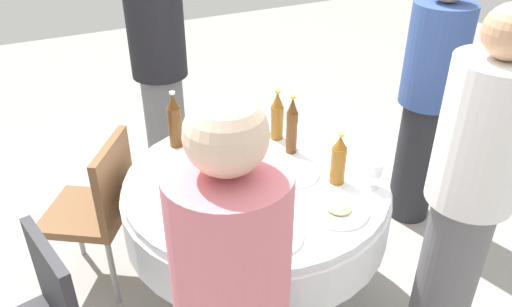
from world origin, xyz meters
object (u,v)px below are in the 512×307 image
bottle_clear_left (243,148)px  plate_north (238,135)px  bottle_amber_right (277,117)px  person_far (160,72)px  bottle_dark_green_east (180,209)px  chair_right (99,204)px  dining_table (256,204)px  person_south (467,198)px  bottle_amber_front (339,160)px  bottle_brown_south (292,126)px  wine_glass_east (374,170)px  wine_glass_west (208,174)px  wine_glass_front (196,149)px  plate_near (338,210)px  plate_rear (271,235)px  bottle_green_west (251,176)px  plate_inner (293,173)px  bottle_brown_far (175,121)px  person_west (428,100)px

bottle_clear_left → plate_north: bearing=159.5°
bottle_amber_right → person_far: bearing=-155.9°
bottle_dark_green_east → chair_right: bottle_dark_green_east is taller
dining_table → person_south: bearing=42.8°
dining_table → bottle_amber_right: (-0.29, 0.27, 0.28)m
bottle_amber_front → bottle_brown_south: bearing=-170.8°
bottle_brown_south → bottle_clear_left: bearing=-81.7°
bottle_amber_front → chair_right: (-0.64, -0.99, -0.34)m
wine_glass_east → wine_glass_west: bearing=-112.2°
bottle_amber_front → wine_glass_front: 0.67m
plate_near → plate_rear: 0.33m
wine_glass_front → wine_glass_east: bearing=51.8°
bottle_green_west → plate_rear: bottle_green_west is taller
bottle_dark_green_east → plate_near: (0.15, 0.64, -0.12)m
bottle_amber_front → plate_rear: bottle_amber_front is taller
wine_glass_west → chair_right: (-0.46, -0.43, -0.33)m
wine_glass_front → plate_inner: bearing=54.8°
plate_north → person_far: bearing=-165.3°
plate_near → plate_inner: (-0.33, -0.03, -0.00)m
bottle_green_west → bottle_brown_far: bearing=-168.6°
bottle_brown_south → plate_inner: bearing=-26.6°
bottle_brown_south → plate_rear: bearing=-36.6°
plate_north → person_south: size_ratio=0.14×
dining_table → wine_glass_east: 0.59m
plate_rear → person_west: size_ratio=0.17×
bottle_brown_far → bottle_clear_left: size_ratio=1.16×
bottle_amber_right → person_west: size_ratio=0.18×
wine_glass_front → plate_inner: 0.48m
bottle_clear_left → chair_right: bearing=-118.2°
bottle_dark_green_east → chair_right: bearing=-161.7°
dining_table → bottle_clear_left: 0.29m
dining_table → bottle_amber_right: bearing=137.5°
wine_glass_west → wine_glass_east: (0.28, 0.69, -0.02)m
bottle_green_west → bottle_clear_left: bearing=162.3°
bottle_brown_far → person_south: (1.13, 0.85, -0.02)m
plate_rear → bottle_amber_front: bearing=114.7°
bottle_brown_far → wine_glass_front: bearing=4.6°
bottle_clear_left → bottle_amber_right: bottle_amber_right is taller
plate_inner → wine_glass_west: bearing=-94.9°
plate_north → bottle_green_west: bearing=-19.2°
wine_glass_east → plate_north: size_ratio=0.54×
bottle_brown_south → bottle_amber_right: (-0.16, 0.00, -0.02)m
bottle_green_west → wine_glass_east: bottle_green_west is taller
bottle_dark_green_east → dining_table: bearing=117.8°
plate_inner → bottle_clear_left: bearing=-127.7°
bottle_clear_left → person_west: bearing=94.0°
bottle_clear_left → plate_inner: bearing=52.3°
plate_inner → person_far: (-1.18, -0.27, 0.13)m
bottle_brown_far → plate_near: size_ratio=1.17×
bottle_dark_green_east → person_west: person_west is taller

